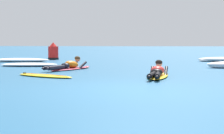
# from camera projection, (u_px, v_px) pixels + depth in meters

# --- Properties ---
(ground_plane) EXTENTS (120.00, 120.00, 0.00)m
(ground_plane) POSITION_uv_depth(u_px,v_px,m) (136.00, 63.00, 18.09)
(ground_plane) COLOR #235B84
(surfer_near) EXTENTS (0.84, 2.70, 0.54)m
(surfer_near) POSITION_uv_depth(u_px,v_px,m) (157.00, 73.00, 11.02)
(surfer_near) COLOR yellow
(surfer_near) RESTS_ON ground
(surfer_far) EXTENTS (1.49, 2.64, 0.54)m
(surfer_far) POSITION_uv_depth(u_px,v_px,m) (69.00, 66.00, 13.88)
(surfer_far) COLOR #E54C66
(surfer_far) RESTS_ON ground
(drifting_surfboard) EXTENTS (2.12, 1.54, 0.16)m
(drifting_surfboard) POSITION_uv_depth(u_px,v_px,m) (44.00, 76.00, 11.21)
(drifting_surfboard) COLOR yellow
(drifting_surfboard) RESTS_ON ground
(whitewater_mid_left) EXTENTS (3.00, 1.04, 0.20)m
(whitewater_mid_left) POSITION_uv_depth(u_px,v_px,m) (21.00, 60.00, 19.13)
(whitewater_mid_left) COLOR white
(whitewater_mid_left) RESTS_ON ground
(whitewater_mid_right) EXTENTS (2.49, 1.28, 0.15)m
(whitewater_mid_right) POSITION_uv_depth(u_px,v_px,m) (29.00, 65.00, 15.91)
(whitewater_mid_right) COLOR white
(whitewater_mid_right) RESTS_ON ground
(channel_marker_buoy) EXTENTS (0.62, 0.62, 1.00)m
(channel_marker_buoy) POSITION_uv_depth(u_px,v_px,m) (53.00, 53.00, 21.56)
(channel_marker_buoy) COLOR red
(channel_marker_buoy) RESTS_ON ground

